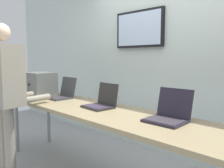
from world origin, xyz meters
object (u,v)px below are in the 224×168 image
Objects in this scene: workbench at (106,116)px; laptop_station_0 at (62,93)px; laptop_station_2 at (169,114)px; equipment_box at (40,84)px; laptop_station_1 at (102,102)px; person at (5,86)px.

workbench is 10.32× the size of laptop_station_0.
laptop_station_0 reaches higher than laptop_station_2.
equipment_box is at bearing 178.17° from workbench.
workbench is at bearing -6.20° from laptop_station_0.
laptop_station_0 is 1.57m from laptop_station_2.
laptop_station_2 is at bearing 2.10° from laptop_station_1.
laptop_station_0 is 0.74m from person.
laptop_station_0 reaches higher than laptop_station_1.
laptop_station_0 is 0.99× the size of laptop_station_1.
laptop_station_0 reaches higher than workbench.
laptop_station_1 is 1.05m from person.
person is (0.02, -0.72, 0.16)m from laptop_station_0.
equipment_box is (-1.40, 0.04, 0.21)m from workbench.
workbench is 0.95m from laptop_station_0.
laptop_station_2 is (2.03, 0.07, -0.10)m from equipment_box.
workbench is 1.42m from equipment_box.
laptop_station_0 is 0.19× the size of person.
laptop_station_1 is (-0.16, 0.08, 0.11)m from workbench.
equipment_box is 0.82m from person.
workbench is 0.21m from laptop_station_1.
workbench is at bearing -1.83° from equipment_box.
laptop_station_2 is 0.19× the size of person.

